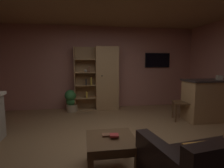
{
  "coord_description": "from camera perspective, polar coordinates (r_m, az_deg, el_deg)",
  "views": [
    {
      "loc": [
        -0.54,
        -3.01,
        1.47
      ],
      "look_at": [
        0.0,
        0.4,
        1.05
      ],
      "focal_mm": 28.46,
      "sensor_mm": 36.0,
      "label": 1
    }
  ],
  "objects": [
    {
      "name": "wall_back",
      "position": [
        5.78,
        -3.65,
        5.24
      ],
      "size": [
        6.37,
        0.06,
        2.6
      ],
      "primitive_type": "cube",
      "color": "#AD7060",
      "rests_on": "ground"
    },
    {
      "name": "table_book_1",
      "position": [
        2.48,
        0.73,
        -16.15
      ],
      "size": [
        0.13,
        0.12,
        0.02
      ],
      "primitive_type": "cube",
      "rotation": [
        0.0,
        0.0,
        -0.11
      ],
      "color": "#B22D2D",
      "rests_on": "coffee_table"
    },
    {
      "name": "table_book_0",
      "position": [
        2.55,
        -1.93,
        -16.1
      ],
      "size": [
        0.11,
        0.1,
        0.03
      ],
      "primitive_type": "cube",
      "rotation": [
        0.0,
        0.0,
        -0.02
      ],
      "color": "brown",
      "rests_on": "coffee_table"
    },
    {
      "name": "wall_mounted_tv",
      "position": [
        6.19,
        14.37,
        7.4
      ],
      "size": [
        0.85,
        0.06,
        0.48
      ],
      "color": "black"
    },
    {
      "name": "potted_floor_plant",
      "position": [
        5.48,
        -13.07,
        -5.16
      ],
      "size": [
        0.37,
        0.35,
        0.66
      ],
      "color": "#9E896B",
      "rests_on": "ground"
    },
    {
      "name": "coffee_table",
      "position": [
        2.53,
        -0.36,
        -18.76
      ],
      "size": [
        0.65,
        0.67,
        0.46
      ],
      "color": "brown",
      "rests_on": "ground"
    },
    {
      "name": "tissue_box",
      "position": [
        5.15,
        31.2,
        1.79
      ],
      "size": [
        0.15,
        0.15,
        0.11
      ],
      "primitive_type": "cube",
      "rotation": [
        0.0,
        0.0,
        -0.33
      ],
      "color": "#BFB299",
      "rests_on": "kitchen_bar_counter"
    },
    {
      "name": "dining_chair",
      "position": [
        4.86,
        22.51,
        -4.75
      ],
      "size": [
        0.52,
        0.52,
        0.92
      ],
      "color": "brown",
      "rests_on": "ground"
    },
    {
      "name": "bookshelf_cabinet",
      "position": [
        5.54,
        -2.58,
        1.7
      ],
      "size": [
        1.34,
        0.41,
        1.95
      ],
      "color": "#A87F51",
      "rests_on": "ground"
    },
    {
      "name": "floor",
      "position": [
        3.4,
        1.12,
        -18.88
      ],
      "size": [
        6.25,
        5.42,
        0.02
      ],
      "primitive_type": "cube",
      "color": "olive",
      "rests_on": "ground"
    },
    {
      "name": "window_pane_back",
      "position": [
        5.73,
        -5.77,
        5.65
      ],
      "size": [
        0.77,
        0.01,
        0.76
      ],
      "primitive_type": "cube",
      "color": "white"
    },
    {
      "name": "kitchen_bar_counter",
      "position": [
        5.2,
        29.51,
        -4.46
      ],
      "size": [
        1.44,
        0.65,
        1.04
      ],
      "color": "#A87F51",
      "rests_on": "ground"
    }
  ]
}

